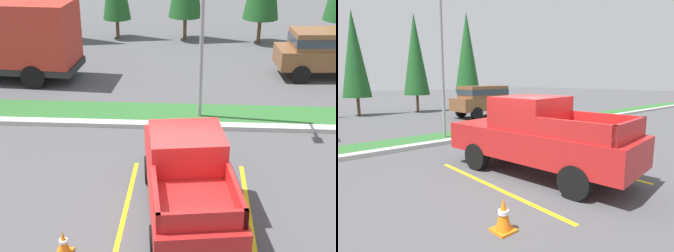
% 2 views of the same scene
% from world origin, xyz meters
% --- Properties ---
extents(ground_plane, '(120.00, 120.00, 0.00)m').
position_xyz_m(ground_plane, '(0.00, 0.00, 0.00)').
color(ground_plane, '#4C4C4F').
extents(parking_line_near, '(0.12, 4.80, 0.01)m').
position_xyz_m(parking_line_near, '(-1.32, 0.01, 0.00)').
color(parking_line_near, yellow).
rests_on(parking_line_near, ground).
extents(parking_line_far, '(0.12, 4.80, 0.01)m').
position_xyz_m(parking_line_far, '(1.78, 0.01, 0.00)').
color(parking_line_far, yellow).
rests_on(parking_line_far, ground).
extents(curb_strip, '(56.00, 0.40, 0.15)m').
position_xyz_m(curb_strip, '(0.00, 5.00, 0.07)').
color(curb_strip, '#B2B2AD').
rests_on(curb_strip, ground).
extents(grass_median, '(56.00, 1.80, 0.06)m').
position_xyz_m(grass_median, '(0.00, 6.10, 0.03)').
color(grass_median, '#2D662D').
rests_on(grass_median, ground).
extents(pickup_truck_main, '(2.61, 5.44, 2.10)m').
position_xyz_m(pickup_truck_main, '(0.22, 0.06, 1.04)').
color(pickup_truck_main, black).
rests_on(pickup_truck_main, ground).
extents(suv_distant, '(4.70, 2.17, 2.10)m').
position_xyz_m(suv_distant, '(6.16, 10.68, 1.24)').
color(suv_distant, black).
rests_on(suv_distant, ground).
extents(street_light, '(0.24, 1.49, 7.39)m').
position_xyz_m(street_light, '(0.54, 5.75, 4.25)').
color(street_light, gray).
rests_on(street_light, ground).
extents(cypress_tree_right_inner, '(1.87, 1.87, 7.18)m').
position_xyz_m(cypress_tree_right_inner, '(-0.29, 16.76, 4.23)').
color(cypress_tree_right_inner, brown).
rests_on(cypress_tree_right_inner, ground).
extents(cypress_tree_rightmost, '(1.94, 1.94, 7.44)m').
position_xyz_m(cypress_tree_rightmost, '(3.82, 16.29, 4.38)').
color(cypress_tree_rightmost, brown).
rests_on(cypress_tree_rightmost, ground).
extents(cypress_tree_far_right, '(2.09, 2.09, 8.03)m').
position_xyz_m(cypress_tree_far_right, '(8.07, 15.71, 4.73)').
color(cypress_tree_far_right, brown).
rests_on(cypress_tree_far_right, ground).
extents(traffic_cone, '(0.36, 0.36, 0.60)m').
position_xyz_m(traffic_cone, '(-2.44, -1.68, 0.29)').
color(traffic_cone, orange).
rests_on(traffic_cone, ground).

